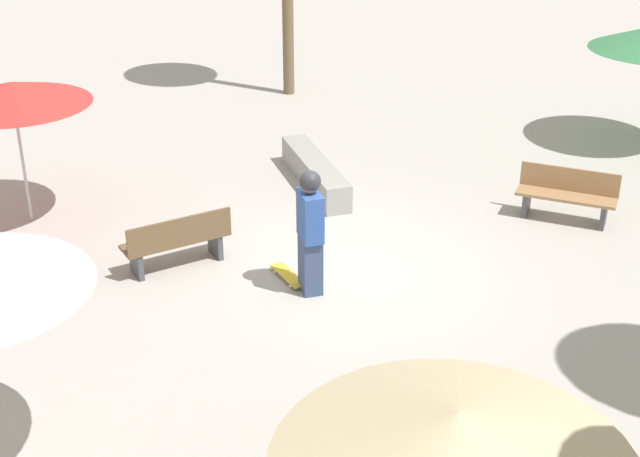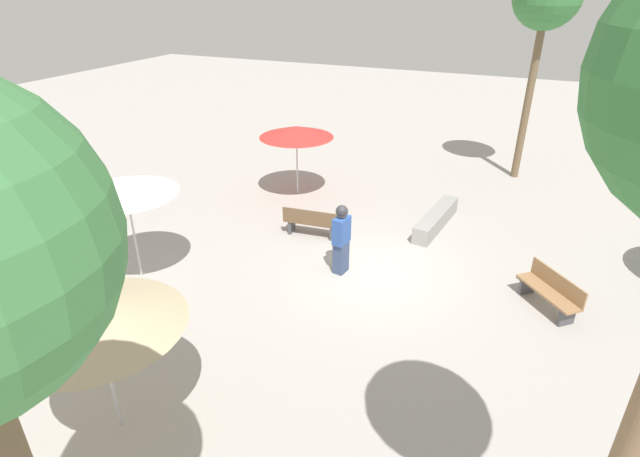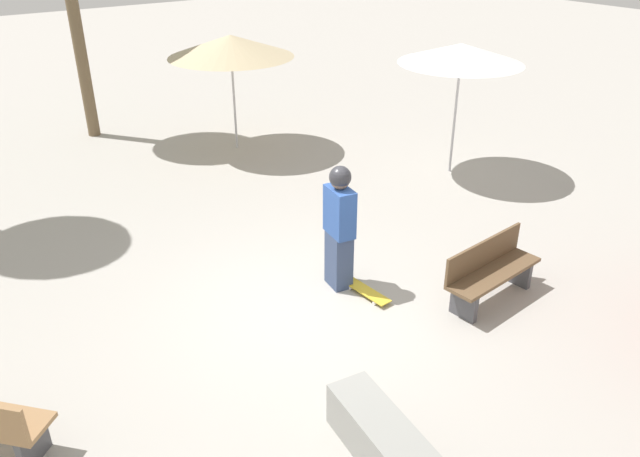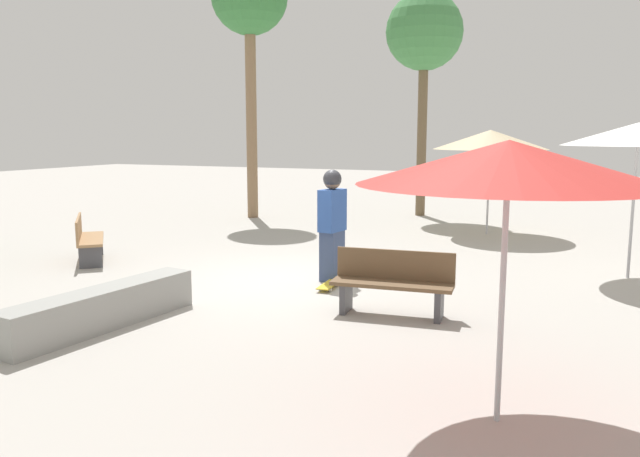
# 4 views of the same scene
# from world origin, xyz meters

# --- Properties ---
(ground_plane) EXTENTS (60.00, 60.00, 0.00)m
(ground_plane) POSITION_xyz_m (0.00, 0.00, 0.00)
(ground_plane) COLOR #ADA8A0
(skater_main) EXTENTS (0.52, 0.34, 1.82)m
(skater_main) POSITION_xyz_m (0.32, -0.61, 0.98)
(skater_main) COLOR #38476B
(skater_main) RESTS_ON ground_plane
(skateboard) EXTENTS (0.81, 0.25, 0.07)m
(skateboard) POSITION_xyz_m (-0.13, -0.77, 0.06)
(skateboard) COLOR gold
(skateboard) RESTS_ON ground_plane
(concrete_ledge) EXTENTS (2.76, 0.80, 0.49)m
(concrete_ledge) POSITION_xyz_m (-3.13, 1.05, 0.25)
(concrete_ledge) COLOR gray
(concrete_ledge) RESTS_ON ground_plane
(bench_near) EXTENTS (1.48, 1.40, 0.85)m
(bench_near) POSITION_xyz_m (-0.09, 4.19, 0.43)
(bench_near) COLOR #47474C
(bench_near) RESTS_ON ground_plane
(bench_far) EXTENTS (0.59, 1.64, 0.85)m
(bench_far) POSITION_xyz_m (-1.15, -2.09, 0.43)
(bench_far) COLOR #47474C
(bench_far) RESTS_ON ground_plane
(shade_umbrella_red) EXTENTS (2.42, 2.42, 2.34)m
(shade_umbrella_red) POSITION_xyz_m (-3.80, -3.81, 2.16)
(shade_umbrella_red) COLOR #B7B7BC
(shade_umbrella_red) RESTS_ON ground_plane
(shade_umbrella_tan) EXTENTS (2.67, 2.67, 2.47)m
(shade_umbrella_tan) POSITION_xyz_m (6.24, -2.20, 2.25)
(shade_umbrella_tan) COLOR #B7B7BC
(shade_umbrella_tan) RESTS_ON ground_plane
(shade_umbrella_white) EXTENTS (2.39, 2.39, 2.57)m
(shade_umbrella_white) POSITION_xyz_m (2.47, -5.08, 2.38)
(shade_umbrella_white) COLOR #B7B7BC
(shade_umbrella_white) RESTS_ON ground_plane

